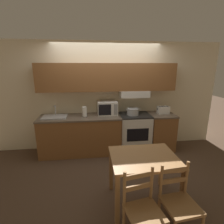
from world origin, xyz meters
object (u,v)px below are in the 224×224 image
at_px(stove_range, 134,132).
at_px(toaster, 163,110).
at_px(chair_right_of_table, 179,203).
at_px(cooking_pot, 133,111).
at_px(sink_basin, 55,117).
at_px(paper_towel_roll, 85,112).
at_px(chair_left_of_table, 143,211).
at_px(microwave, 107,108).
at_px(dining_table, 143,164).

xyz_separation_m(stove_range, toaster, (0.69, 0.01, 0.53)).
bearing_deg(chair_right_of_table, cooking_pot, 84.71).
bearing_deg(toaster, sink_basin, -179.60).
relative_size(paper_towel_roll, chair_left_of_table, 0.26).
distance_m(sink_basin, chair_left_of_table, 2.72).
bearing_deg(chair_left_of_table, chair_right_of_table, -3.29).
relative_size(microwave, toaster, 1.61).
bearing_deg(microwave, chair_right_of_table, -75.36).
xyz_separation_m(microwave, toaster, (1.33, -0.09, -0.07)).
bearing_deg(sink_basin, chair_right_of_table, -51.22).
bearing_deg(stove_range, toaster, 0.51).
height_order(cooking_pot, chair_left_of_table, cooking_pot).
height_order(microwave, paper_towel_roll, microwave).
distance_m(cooking_pot, sink_basin, 1.78).
bearing_deg(paper_towel_roll, toaster, 1.19).
distance_m(microwave, chair_left_of_table, 2.50).
distance_m(chair_left_of_table, chair_right_of_table, 0.46).
relative_size(stove_range, chair_left_of_table, 1.01).
bearing_deg(chair_right_of_table, toaster, 66.39).
bearing_deg(stove_range, paper_towel_roll, -178.41).
bearing_deg(stove_range, microwave, 171.34).
bearing_deg(paper_towel_roll, cooking_pot, 0.66).
bearing_deg(toaster, chair_left_of_table, -116.68).
xyz_separation_m(chair_left_of_table, chair_right_of_table, (0.45, 0.06, 0.00)).
xyz_separation_m(cooking_pot, toaster, (0.75, 0.03, 0.01)).
xyz_separation_m(toaster, chair_right_of_table, (-0.72, -2.27, -0.54)).
xyz_separation_m(stove_range, chair_left_of_table, (-0.48, -2.32, -0.01)).
bearing_deg(dining_table, microwave, 100.85).
height_order(chair_left_of_table, chair_right_of_table, same).
xyz_separation_m(stove_range, chair_right_of_table, (-0.03, -2.26, -0.01)).
distance_m(toaster, chair_right_of_table, 2.44).
distance_m(microwave, chair_right_of_table, 2.51).
bearing_deg(stove_range, sink_basin, -179.64).
relative_size(chair_left_of_table, chair_right_of_table, 1.00).
distance_m(stove_range, toaster, 0.87).
xyz_separation_m(toaster, sink_basin, (-2.52, -0.02, -0.07)).
distance_m(toaster, chair_left_of_table, 2.66).
xyz_separation_m(stove_range, sink_basin, (-1.84, -0.01, 0.46)).
xyz_separation_m(sink_basin, chair_right_of_table, (1.81, -2.25, -0.47)).
relative_size(stove_range, cooking_pot, 2.47).
bearing_deg(paper_towel_roll, dining_table, -62.52).
height_order(toaster, sink_basin, sink_basin).
relative_size(sink_basin, chair_right_of_table, 0.60).
relative_size(cooking_pot, dining_table, 0.38).
bearing_deg(dining_table, paper_towel_roll, 117.48).
height_order(sink_basin, paper_towel_roll, sink_basin).
height_order(dining_table, chair_left_of_table, chair_left_of_table).
height_order(paper_towel_roll, chair_left_of_table, paper_towel_roll).
relative_size(stove_range, dining_table, 0.95).
bearing_deg(paper_towel_roll, chair_left_of_table, -73.21).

